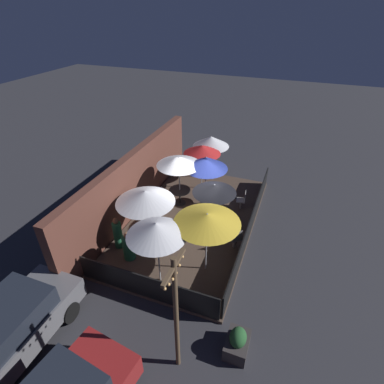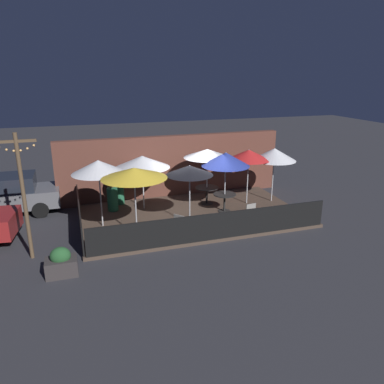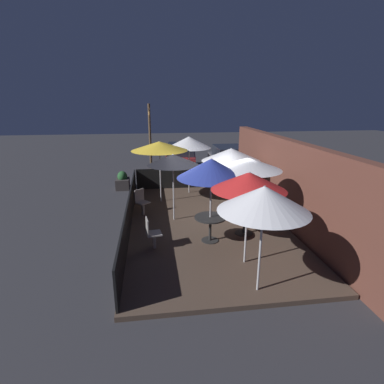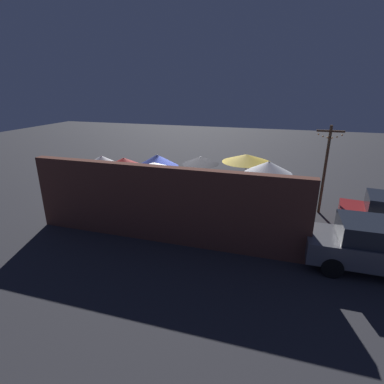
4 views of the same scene
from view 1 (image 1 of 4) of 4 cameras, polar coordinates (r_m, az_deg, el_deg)
name	(u,v)px [view 1 (image 1 of 4)]	position (r m, az deg, el deg)	size (l,w,h in m)	color
ground_plane	(193,222)	(13.27, 0.20, -5.76)	(60.00, 60.00, 0.00)	#2D2D33
patio_deck	(193,221)	(13.23, 0.20, -5.55)	(8.68, 5.09, 0.12)	#47382D
building_wall	(134,183)	(13.50, -10.91, 1.69)	(10.28, 0.36, 2.86)	brown
fence_front	(251,224)	(12.44, 11.13, -6.03)	(8.48, 0.05, 0.95)	black
fence_side_left	(146,287)	(10.07, -8.76, -17.38)	(0.05, 4.89, 0.95)	black
patio_umbrella_0	(179,161)	(13.13, -2.50, 5.85)	(1.99, 1.99, 2.39)	#B2B2B7
patio_umbrella_1	(206,163)	(13.08, 2.73, 5.58)	(1.91, 1.91, 2.45)	#B2B2B7
patio_umbrella_2	(211,141)	(15.42, 3.64, 9.61)	(1.87, 1.87, 2.36)	#B2B2B7
patio_umbrella_3	(202,149)	(14.40, 1.94, 8.10)	(1.80, 1.80, 2.36)	#B2B2B7
patio_umbrella_4	(145,197)	(11.24, -8.94, -0.85)	(2.24, 2.24, 2.24)	#B2B2B7
patio_umbrella_5	(207,218)	(9.61, 2.90, -5.04)	(2.21, 2.21, 2.44)	#B2B2B7
patio_umbrella_6	(214,189)	(11.40, 4.30, 0.64)	(1.70, 1.70, 2.28)	#B2B2B7
patio_umbrella_7	(156,229)	(9.26, -6.83, -7.09)	(1.91, 1.91, 2.49)	#B2B2B7
dining_table_0	(180,192)	(13.94, -2.34, -0.08)	(1.00, 1.00, 0.74)	black
dining_table_1	(205,193)	(13.87, 2.56, -0.23)	(0.92, 0.92, 0.75)	black
patio_chair_0	(242,200)	(13.81, 9.56, -1.43)	(0.45, 0.45, 0.90)	gray
patio_chair_1	(236,238)	(11.64, 8.30, -8.72)	(0.56, 0.56, 0.92)	gray
patron_0	(129,247)	(11.38, -11.98, -10.22)	(0.52, 0.52, 1.19)	#236642
patron_1	(118,234)	(11.87, -13.95, -7.74)	(0.48, 0.48, 1.36)	#236642
planter_box	(237,342)	(9.25, 8.63, -26.46)	(0.88, 0.62, 0.86)	#332D2D
light_post	(176,312)	(7.44, -3.08, -21.89)	(1.10, 0.12, 3.93)	brown
parked_car_1	(10,329)	(10.07, -31.33, -21.39)	(4.02, 1.80, 1.62)	#5B5B60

